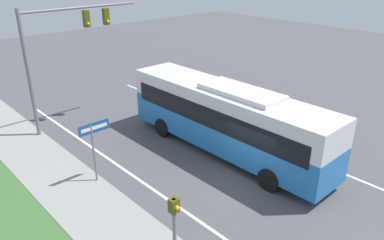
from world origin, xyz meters
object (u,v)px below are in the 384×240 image
signal_gantry (62,42)px  pedestrian_signal (174,223)px  street_sign (94,140)px  bus (226,116)px

signal_gantry → pedestrian_signal: (-2.77, -12.48, -3.05)m
pedestrian_signal → street_sign: street_sign is taller
signal_gantry → pedestrian_signal: signal_gantry is taller
bus → street_sign: size_ratio=4.01×
signal_gantry → street_sign: size_ratio=2.38×
pedestrian_signal → street_sign: 6.23m
signal_gantry → street_sign: (-1.96, -6.30, -2.86)m
street_sign → signal_gantry: bearing=72.7°
signal_gantry → bus: bearing=-63.0°
bus → pedestrian_signal: size_ratio=4.29×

